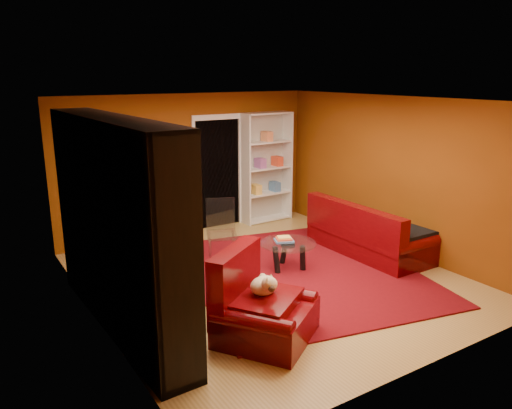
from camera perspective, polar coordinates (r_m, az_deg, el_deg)
floor at (r=7.49m, az=1.65°, el=-8.64°), size 5.00×5.50×0.05m
ceiling at (r=6.88m, az=1.82°, el=12.05°), size 5.00×5.50×0.05m
wall_back at (r=9.45m, az=-7.75°, el=4.59°), size 5.00×0.05×2.60m
wall_left at (r=6.07m, az=-18.44°, el=-1.81°), size 0.05×5.50×2.60m
wall_right at (r=8.71m, az=15.67°, el=3.30°), size 0.05×5.50×2.60m
doorway at (r=9.71m, az=-4.37°, el=3.47°), size 1.06×0.60×2.16m
rug at (r=7.73m, az=5.09°, el=-7.65°), size 4.03×4.46×0.02m
media_unit at (r=5.96m, az=-15.59°, el=-2.40°), size 0.63×3.28×2.50m
christmas_tree at (r=8.52m, az=-10.45°, el=0.84°), size 1.11×1.11×1.93m
gift_box_teal at (r=8.09m, az=-10.24°, el=-5.81°), size 0.35×0.35×0.28m
gift_box_green at (r=8.65m, az=-8.83°, el=-4.54°), size 0.24×0.24×0.23m
gift_box_red at (r=9.16m, az=-10.04°, el=-3.58°), size 0.21×0.21×0.20m
white_bookshelf at (r=10.09m, az=1.23°, el=4.21°), size 1.06×0.41×2.26m
armchair at (r=5.75m, az=1.17°, el=-11.38°), size 1.49×1.49×0.84m
dog at (r=5.72m, az=0.91°, el=-9.25°), size 0.50×0.47×0.27m
sofa at (r=8.57m, az=12.88°, el=-2.53°), size 0.98×2.14×0.91m
coffee_table at (r=7.74m, az=3.65°, el=-5.86°), size 1.13×1.13×0.54m
acrylic_chair at (r=7.98m, az=-3.95°, el=-3.48°), size 0.64×0.66×0.91m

